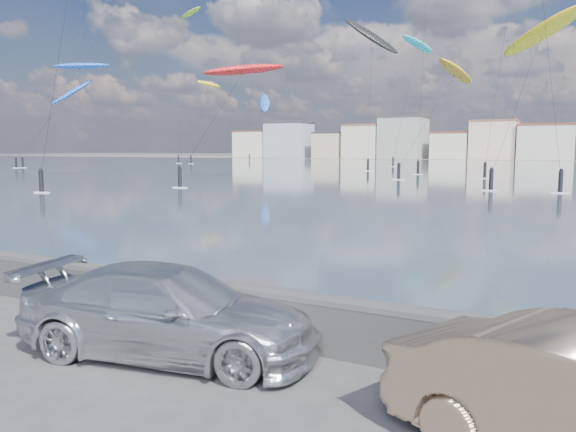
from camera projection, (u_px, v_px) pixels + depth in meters
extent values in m
plane|color=#333335|center=(106.00, 383.00, 8.55)|extent=(700.00, 700.00, 0.00)
cube|color=#3A5057|center=(544.00, 171.00, 88.56)|extent=(500.00, 177.00, 0.00)
cube|color=#4C473D|center=(569.00, 159.00, 183.43)|extent=(500.00, 60.00, 0.00)
cube|color=#28282B|center=(211.00, 310.00, 10.86)|extent=(400.00, 0.35, 0.90)
cylinder|color=#28282B|center=(210.00, 287.00, 10.80)|extent=(400.00, 0.36, 0.36)
cube|color=beige|center=(255.00, 145.00, 223.25)|extent=(14.00, 11.00, 10.00)
cube|color=#562D23|center=(254.00, 131.00, 222.62)|extent=(14.28, 11.22, 0.60)
cube|color=#9EA8B7|center=(289.00, 141.00, 215.79)|extent=(16.00, 12.00, 13.00)
cube|color=#2D2D33|center=(289.00, 123.00, 214.97)|extent=(16.32, 12.24, 0.60)
cube|color=#CCB293|center=(330.00, 146.00, 207.80)|extent=(11.00, 10.00, 9.00)
cube|color=#2D2D33|center=(331.00, 133.00, 207.22)|extent=(11.22, 10.20, 0.60)
cube|color=beige|center=(364.00, 142.00, 201.53)|extent=(13.00, 11.00, 11.50)
cube|color=brown|center=(364.00, 125.00, 200.81)|extent=(13.26, 11.22, 0.60)
cube|color=gray|center=(403.00, 138.00, 194.57)|extent=(15.00, 12.00, 14.00)
cube|color=#383330|center=(404.00, 117.00, 193.69)|extent=(15.30, 12.24, 0.60)
cube|color=silver|center=(451.00, 146.00, 187.14)|extent=(12.00, 10.00, 8.50)
cube|color=brown|center=(452.00, 133.00, 186.59)|extent=(12.24, 10.20, 0.60)
cube|color=beige|center=(494.00, 141.00, 180.58)|extent=(14.00, 11.00, 12.00)
cube|color=brown|center=(495.00, 121.00, 179.83)|extent=(14.28, 11.22, 0.60)
cube|color=beige|center=(546.00, 143.00, 173.38)|extent=(16.00, 13.00, 10.50)
cube|color=brown|center=(547.00, 125.00, 172.72)|extent=(16.32, 13.26, 0.60)
imported|color=silver|center=(169.00, 312.00, 9.65)|extent=(5.59, 3.13, 1.53)
ellipsoid|color=red|center=(245.00, 70.00, 64.47)|extent=(8.33, 9.52, 2.45)
cube|color=white|center=(180.00, 187.00, 50.78)|extent=(1.40, 0.42, 0.08)
cylinder|color=black|center=(180.00, 177.00, 50.67)|extent=(0.36, 0.36, 1.70)
sphere|color=black|center=(180.00, 167.00, 50.57)|extent=(0.28, 0.28, 0.28)
cylinder|color=black|center=(216.00, 115.00, 57.55)|extent=(3.03, 15.78, 11.29)
ellipsoid|color=blue|center=(72.00, 92.00, 111.82)|extent=(7.99, 7.33, 6.11)
cube|color=white|center=(16.00, 168.00, 102.06)|extent=(1.40, 0.42, 0.08)
cylinder|color=black|center=(16.00, 163.00, 101.96)|extent=(0.36, 0.36, 1.70)
sphere|color=black|center=(16.00, 158.00, 101.85)|extent=(0.28, 0.28, 0.28)
cylinder|color=black|center=(45.00, 125.00, 106.87)|extent=(0.10, 13.22, 13.39)
cube|color=white|center=(418.00, 174.00, 76.60)|extent=(1.40, 0.42, 0.08)
cylinder|color=black|center=(418.00, 168.00, 76.49)|extent=(0.36, 0.36, 1.70)
sphere|color=black|center=(418.00, 161.00, 76.38)|extent=(0.28, 0.28, 0.28)
cylinder|color=black|center=(423.00, 61.00, 79.15)|extent=(1.95, 9.18, 29.11)
ellipsoid|color=blue|center=(82.00, 66.00, 110.35)|extent=(10.65, 8.87, 1.58)
cube|color=white|center=(23.00, 168.00, 103.52)|extent=(1.40, 0.42, 0.08)
cylinder|color=black|center=(23.00, 163.00, 103.41)|extent=(0.36, 0.36, 1.70)
sphere|color=black|center=(22.00, 158.00, 103.30)|extent=(0.28, 0.28, 0.28)
cylinder|color=black|center=(53.00, 112.00, 106.86)|extent=(2.99, 12.13, 18.46)
cube|color=white|center=(42.00, 192.00, 45.11)|extent=(1.40, 0.42, 0.08)
cylinder|color=black|center=(41.00, 181.00, 45.01)|extent=(0.36, 0.36, 1.70)
sphere|color=black|center=(41.00, 170.00, 44.90)|extent=(0.28, 0.28, 0.28)
ellipsoid|color=#19BFBF|center=(418.00, 44.00, 116.73)|extent=(6.58, 6.65, 4.51)
cube|color=white|center=(393.00, 166.00, 110.19)|extent=(1.40, 0.42, 0.08)
cylinder|color=black|center=(393.00, 162.00, 110.08)|extent=(0.36, 0.36, 1.70)
sphere|color=black|center=(393.00, 157.00, 109.97)|extent=(0.28, 0.28, 0.28)
cylinder|color=black|center=(406.00, 100.00, 113.38)|extent=(1.13, 11.54, 23.87)
cube|color=white|center=(560.00, 193.00, 44.65)|extent=(1.40, 0.42, 0.08)
cylinder|color=black|center=(561.00, 181.00, 44.55)|extent=(0.36, 0.36, 1.70)
sphere|color=black|center=(561.00, 170.00, 44.44)|extent=(0.28, 0.28, 0.28)
cylinder|color=black|center=(548.00, 53.00, 47.27)|extent=(3.36, 7.38, 20.52)
ellipsoid|color=yellow|center=(543.00, 31.00, 53.65)|extent=(9.50, 8.44, 4.10)
cube|color=white|center=(491.00, 190.00, 47.24)|extent=(1.40, 0.42, 0.08)
cylinder|color=black|center=(491.00, 180.00, 47.13)|extent=(0.36, 0.36, 1.70)
sphere|color=black|center=(492.00, 169.00, 47.03)|extent=(0.28, 0.28, 0.28)
cylinder|color=black|center=(519.00, 99.00, 50.37)|extent=(2.60, 10.73, 13.41)
cube|color=white|center=(485.00, 178.00, 66.60)|extent=(1.40, 0.42, 0.08)
cylinder|color=black|center=(485.00, 171.00, 66.49)|extent=(0.36, 0.36, 1.70)
sphere|color=black|center=(485.00, 163.00, 66.38)|extent=(0.28, 0.28, 0.28)
cylinder|color=black|center=(500.00, 62.00, 71.68)|extent=(0.25, 15.73, 26.41)
ellipsoid|color=yellow|center=(209.00, 84.00, 139.89)|extent=(4.26, 10.74, 1.92)
cube|color=white|center=(191.00, 164.00, 131.02)|extent=(1.40, 0.42, 0.08)
cylinder|color=black|center=(191.00, 160.00, 130.91)|extent=(0.36, 0.36, 1.70)
sphere|color=black|center=(191.00, 156.00, 130.80)|extent=(0.28, 0.28, 0.28)
cylinder|color=black|center=(200.00, 120.00, 135.38)|extent=(2.78, 11.37, 18.24)
ellipsoid|color=black|center=(372.00, 36.00, 95.76)|extent=(9.33, 6.57, 7.79)
cube|color=white|center=(368.00, 171.00, 88.77)|extent=(1.40, 0.42, 0.08)
cylinder|color=black|center=(368.00, 165.00, 88.66)|extent=(0.36, 0.36, 1.70)
sphere|color=black|center=(368.00, 159.00, 88.56)|extent=(0.28, 0.28, 0.28)
cylinder|color=black|center=(370.00, 97.00, 92.19)|extent=(3.19, 9.41, 21.29)
ellipsoid|color=#8CD826|center=(191.00, 12.00, 138.78)|extent=(8.23, 4.63, 2.42)
cube|color=white|center=(179.00, 163.00, 134.66)|extent=(1.40, 0.42, 0.08)
cylinder|color=black|center=(179.00, 159.00, 134.55)|extent=(0.36, 0.36, 1.70)
sphere|color=black|center=(178.00, 156.00, 134.44)|extent=(0.28, 0.28, 0.28)
cylinder|color=black|center=(185.00, 84.00, 136.64)|extent=(2.10, 8.69, 35.72)
ellipsoid|color=blue|center=(265.00, 103.00, 170.48)|extent=(7.79, 9.40, 7.73)
cube|color=white|center=(249.00, 161.00, 163.91)|extent=(1.40, 0.42, 0.08)
cylinder|color=black|center=(249.00, 157.00, 163.80)|extent=(0.36, 0.36, 1.70)
sphere|color=black|center=(249.00, 154.00, 163.69)|extent=(0.28, 0.28, 0.28)
cylinder|color=black|center=(257.00, 129.00, 167.12)|extent=(0.44, 9.70, 16.09)
ellipsoid|color=#BF8C19|center=(456.00, 72.00, 70.64)|extent=(4.18, 10.73, 3.80)
cube|color=white|center=(399.00, 179.00, 63.80)|extent=(1.40, 0.42, 0.08)
cylinder|color=black|center=(399.00, 172.00, 63.69)|extent=(0.36, 0.36, 1.70)
sphere|color=black|center=(399.00, 164.00, 63.59)|extent=(0.28, 0.28, 0.28)
cylinder|color=black|center=(429.00, 118.00, 67.15)|extent=(3.63, 11.57, 11.86)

